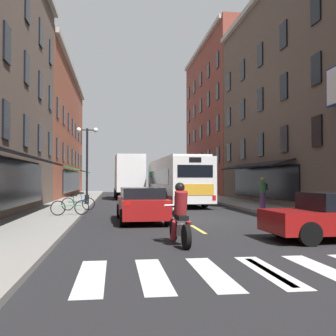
% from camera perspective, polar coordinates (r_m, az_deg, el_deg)
% --- Properties ---
extents(ground_plane, '(34.80, 80.00, 0.10)m').
position_cam_1_polar(ground_plane, '(17.69, 1.92, -7.44)').
color(ground_plane, black).
extents(lane_centre_dashes, '(0.14, 73.90, 0.01)m').
position_cam_1_polar(lane_centre_dashes, '(17.44, 2.05, -7.34)').
color(lane_centre_dashes, '#DBCC4C').
rests_on(lane_centre_dashes, ground).
extents(crosswalk_near, '(7.10, 2.80, 0.01)m').
position_cam_1_polar(crosswalk_near, '(8.10, 13.99, -13.93)').
color(crosswalk_near, silver).
rests_on(crosswalk_near, ground).
extents(sidewalk_left, '(3.00, 80.00, 0.14)m').
position_cam_1_polar(sidewalk_left, '(17.70, -17.43, -6.97)').
color(sidewalk_left, gray).
rests_on(sidewalk_left, ground).
extents(sidewalk_right, '(3.00, 80.00, 0.14)m').
position_cam_1_polar(sidewalk_right, '(19.53, 19.36, -6.45)').
color(sidewalk_right, gray).
rests_on(sidewalk_right, ground).
extents(transit_bus, '(2.91, 12.47, 3.22)m').
position_cam_1_polar(transit_bus, '(28.92, 1.09, -1.74)').
color(transit_bus, white).
rests_on(transit_bus, ground).
extents(box_truck, '(2.65, 7.13, 3.87)m').
position_cam_1_polar(box_truck, '(36.50, -5.55, -1.28)').
color(box_truck, white).
rests_on(box_truck, ground).
extents(sedan_mid, '(2.02, 4.77, 1.41)m').
position_cam_1_polar(sedan_mid, '(16.73, -3.75, -5.11)').
color(sedan_mid, maroon).
rests_on(sedan_mid, ground).
extents(motorcycle_rider, '(0.62, 2.07, 1.66)m').
position_cam_1_polar(motorcycle_rider, '(10.79, 1.68, -7.10)').
color(motorcycle_rider, black).
rests_on(motorcycle_rider, ground).
extents(bicycle_near, '(1.71, 0.48, 0.91)m').
position_cam_1_polar(bicycle_near, '(21.57, -12.56, -4.89)').
color(bicycle_near, black).
rests_on(bicycle_near, sidewalk_left).
extents(bicycle_mid, '(1.68, 0.56, 0.91)m').
position_cam_1_polar(bicycle_mid, '(18.72, -13.66, -5.38)').
color(bicycle_mid, black).
rests_on(bicycle_mid, sidewalk_left).
extents(pedestrian_near, '(0.51, 0.48, 1.73)m').
position_cam_1_polar(pedestrian_near, '(23.23, 13.25, -3.28)').
color(pedestrian_near, '#66387F').
rests_on(pedestrian_near, sidewalk_right).
extents(street_lamp_twin, '(1.42, 0.32, 5.05)m').
position_cam_1_polar(street_lamp_twin, '(27.21, -11.36, 0.92)').
color(street_lamp_twin, black).
rests_on(street_lamp_twin, sidewalk_left).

